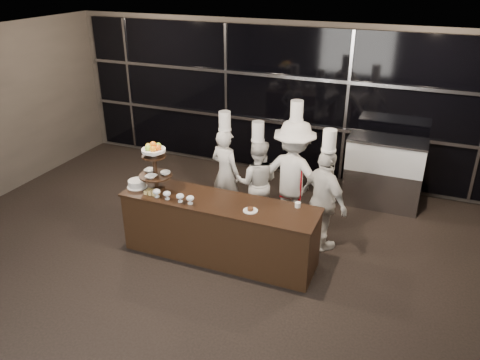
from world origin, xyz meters
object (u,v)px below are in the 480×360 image
at_px(buffet_counter, 219,229).
at_px(chef_c, 293,176).
at_px(layer_cake, 137,184).
at_px(display_case, 384,170).
at_px(display_stand, 155,163).
at_px(chef_d, 324,200).
at_px(chef_b, 257,182).
at_px(chef_a, 225,171).

xyz_separation_m(buffet_counter, chef_c, (0.72, 1.23, 0.45)).
bearing_deg(layer_cake, display_case, 38.45).
distance_m(display_stand, chef_d, 2.51).
height_order(buffet_counter, chef_c, chef_c).
bearing_deg(chef_b, chef_c, 7.32).
height_order(display_stand, chef_c, chef_c).
distance_m(chef_a, chef_d, 1.80).
distance_m(chef_c, chef_d, 0.73).
xyz_separation_m(buffet_counter, chef_b, (0.15, 1.15, 0.28)).
distance_m(display_stand, chef_c, 2.16).
xyz_separation_m(buffet_counter, chef_a, (-0.44, 1.22, 0.33)).
bearing_deg(chef_d, chef_a, 167.20).
bearing_deg(display_stand, chef_b, 45.19).
relative_size(display_case, chef_a, 0.71).
relative_size(chef_c, chef_d, 1.13).
xyz_separation_m(display_stand, layer_cake, (-0.30, -0.05, -0.37)).
distance_m(buffet_counter, chef_a, 1.33).
height_order(layer_cake, chef_d, chef_d).
height_order(layer_cake, chef_b, chef_b).
bearing_deg(layer_cake, chef_b, 39.69).
bearing_deg(chef_b, display_case, 37.42).
xyz_separation_m(layer_cake, chef_b, (1.45, 1.20, -0.23)).
height_order(chef_a, chef_d, chef_d).
relative_size(display_stand, display_case, 0.57).
bearing_deg(buffet_counter, chef_d, 31.85).
bearing_deg(chef_c, chef_a, -179.37).
xyz_separation_m(display_case, chef_c, (-1.25, -1.32, 0.23)).
distance_m(display_stand, chef_a, 1.45).
bearing_deg(chef_b, chef_a, 174.05).
bearing_deg(display_case, buffet_counter, -127.68).
distance_m(display_stand, layer_cake, 0.48).
distance_m(buffet_counter, display_case, 3.23).
bearing_deg(display_case, chef_a, -151.00).
distance_m(display_stand, display_case, 3.97).
bearing_deg(chef_c, chef_d, -34.61).
xyz_separation_m(chef_a, chef_d, (1.75, -0.40, 0.01)).
xyz_separation_m(chef_a, chef_b, (0.58, -0.06, -0.05)).
relative_size(display_stand, chef_c, 0.35).
height_order(display_stand, display_case, display_stand).
bearing_deg(buffet_counter, chef_a, 109.77).
bearing_deg(chef_a, display_case, 29.00).
bearing_deg(display_case, chef_c, -133.39).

